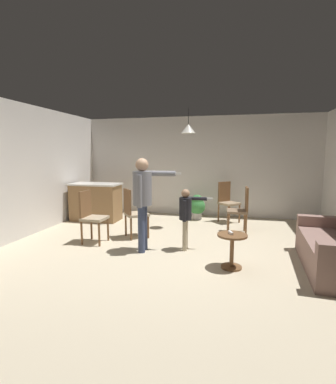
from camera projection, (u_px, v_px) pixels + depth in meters
ground at (174, 253)px, 4.80m from camera, size 7.68×7.68×0.00m
wall_back at (198, 166)px, 7.71m from camera, size 6.40×0.10×2.70m
wall_left at (10, 172)px, 5.34m from camera, size 0.10×6.40×2.70m
kitchen_counter at (96, 202)px, 7.16m from camera, size 1.26×0.66×0.95m
side_table_by_couch at (232, 247)px, 4.14m from camera, size 0.44×0.44×0.52m
person_adult at (143, 194)px, 4.79m from camera, size 0.79×0.50×1.62m
person_child at (186, 212)px, 4.90m from camera, size 0.57×0.33×1.08m
dining_chair_by_counter at (91, 215)px, 5.33m from camera, size 0.43×0.43×1.00m
dining_chair_near_wall at (133, 211)px, 5.65m from camera, size 0.59×0.59×1.00m
dining_chair_centre_back at (241, 208)px, 5.96m from camera, size 0.44×0.44×1.00m
dining_chair_spare at (227, 200)px, 6.99m from camera, size 0.59×0.59×1.00m
potted_plant_corner at (197, 206)px, 7.26m from camera, size 0.42×0.42×0.65m
spare_remote_on_table at (231, 233)px, 4.12m from camera, size 0.08×0.13×0.04m
ceiling_light_pendant at (188, 129)px, 6.22m from camera, size 0.32×0.32×0.55m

